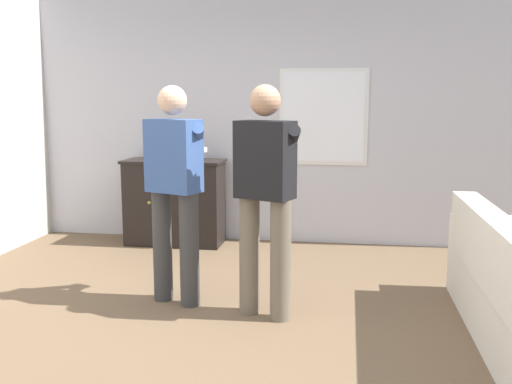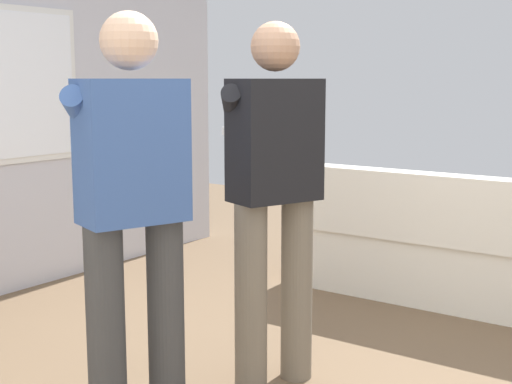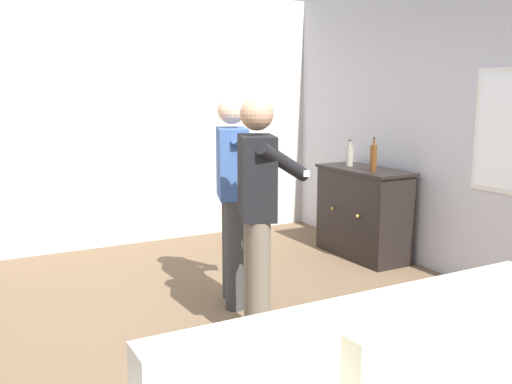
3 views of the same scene
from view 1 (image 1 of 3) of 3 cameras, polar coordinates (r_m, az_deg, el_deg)
name	(u,v)px [view 1 (image 1 of 3)]	position (r m, az deg, el deg)	size (l,w,h in m)	color
ground	(213,332)	(4.04, -4.35, -13.74)	(10.40, 10.40, 0.00)	brown
wall_back_with_window	(269,115)	(6.33, 1.31, 7.66)	(5.20, 0.15, 2.80)	silver
sideboard_cabinet	(175,202)	(6.30, -8.13, -0.99)	(1.08, 0.49, 0.93)	black
bottle_wine_green	(152,149)	(6.28, -10.31, 4.21)	(0.07, 0.07, 0.28)	gray
bottle_liquor_amber	(190,148)	(6.11, -6.63, 4.38)	(0.07, 0.07, 0.34)	#593314
person_standing_left	(175,184)	(4.39, -8.09, 0.78)	(0.52, 0.52, 1.68)	#383838
person_standing_right	(266,190)	(4.06, 0.98, 0.20)	(0.52, 0.52, 1.68)	#6B6051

